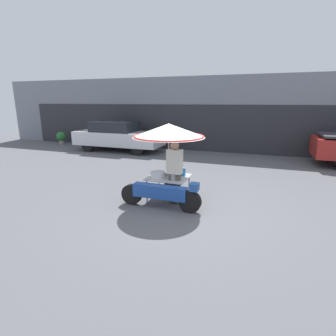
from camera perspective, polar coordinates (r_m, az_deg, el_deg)
ground_plane at (r=6.66m, az=2.64°, el=-8.41°), size 36.00×36.00×0.00m
shopfront_building at (r=14.67m, az=12.96°, el=11.36°), size 28.00×2.06×3.82m
vendor_motorcycle_cart at (r=6.67m, az=-0.03°, el=5.77°), size 2.07×1.86×2.03m
vendor_person at (r=6.58m, az=1.44°, el=-0.25°), size 0.38×0.22×1.63m
parked_car at (r=14.13m, az=-10.92°, el=6.89°), size 4.68×1.66×1.55m
potted_plant at (r=17.38m, az=-22.24°, el=6.27°), size 0.57×0.57×0.77m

